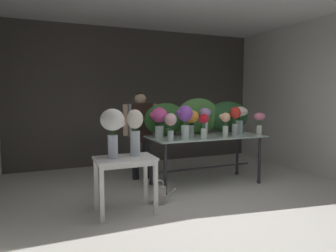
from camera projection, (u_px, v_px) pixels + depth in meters
ground_plane at (172, 184)px, 5.21m from camera, size 8.28×8.28×0.00m
wall_back at (139, 97)px, 6.79m from camera, size 5.64×0.12×2.93m
wall_right at (300, 97)px, 6.14m from camera, size 0.12×3.89×2.93m
ceiling_slab at (172, 3)px, 4.91m from camera, size 5.76×3.89×0.12m
display_table_glass at (206, 144)px, 5.12m from camera, size 1.93×0.84×0.83m
side_table_white at (125, 166)px, 3.85m from camera, size 0.75×0.49×0.73m
florist at (141, 126)px, 5.43m from camera, size 0.63×0.24×1.55m
foliage_backdrop at (200, 117)px, 5.38m from camera, size 2.04×0.31×0.62m
vase_sunset_anemones at (190, 119)px, 4.94m from camera, size 0.29×0.27×0.44m
vase_ivory_stock at (239, 115)px, 5.38m from camera, size 0.28×0.28×0.48m
vase_fuchsia_carnations at (159, 119)px, 4.88m from camera, size 0.29×0.27×0.49m
vase_peach_roses at (225, 122)px, 4.94m from camera, size 0.20×0.15×0.40m
vase_blush_hydrangea at (171, 124)px, 4.51m from camera, size 0.18×0.18×0.41m
vase_scarlet_lilies at (235, 118)px, 5.15m from camera, size 0.18×0.18×0.49m
vase_violet_snapdragons at (185, 118)px, 4.68m from camera, size 0.26×0.23×0.52m
vase_lilac_dahlias at (205, 118)px, 5.17m from camera, size 0.20×0.20×0.46m
vase_crimson_freesia at (204, 124)px, 4.73m from camera, size 0.17×0.15×0.39m
vase_rosy_peonies at (259, 121)px, 5.16m from camera, size 0.19×0.19×0.39m
vase_white_roses_tall at (113, 126)px, 3.74m from camera, size 0.30×0.30×0.62m
vase_cream_lisianthus_tall at (135, 130)px, 3.91m from camera, size 0.21×0.21×0.60m
watering_can at (160, 195)px, 4.24m from camera, size 0.35×0.18×0.34m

